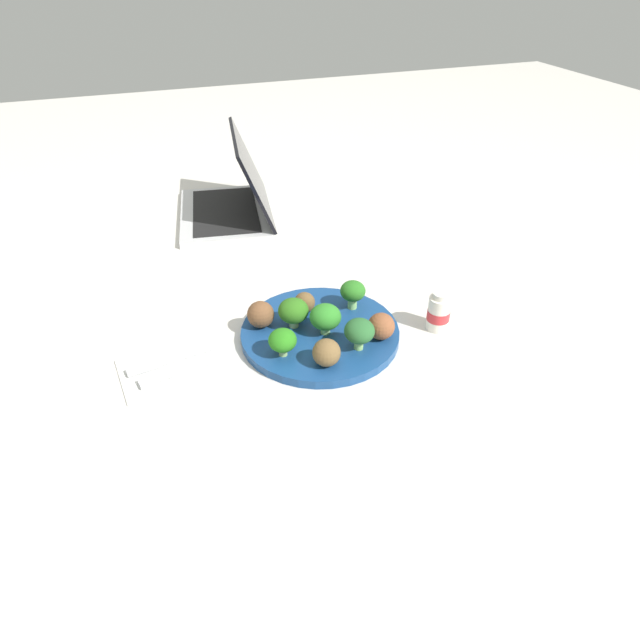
% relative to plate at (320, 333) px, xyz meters
% --- Properties ---
extents(ground_plane, '(4.00, 4.00, 0.00)m').
position_rel_plate_xyz_m(ground_plane, '(0.00, 0.00, -0.01)').
color(ground_plane, silver).
extents(plate, '(0.28, 0.28, 0.02)m').
position_rel_plate_xyz_m(plate, '(0.00, 0.00, 0.00)').
color(plate, navy).
rests_on(plate, ground_plane).
extents(broccoli_floret_front_left, '(0.05, 0.05, 0.06)m').
position_rel_plate_xyz_m(broccoli_floret_front_left, '(-0.04, 0.07, 0.04)').
color(broccoli_floret_front_left, '#94CD6E').
rests_on(broccoli_floret_front_left, plate).
extents(broccoli_floret_front_right, '(0.05, 0.05, 0.06)m').
position_rel_plate_xyz_m(broccoli_floret_front_right, '(-0.01, 0.01, 0.04)').
color(broccoli_floret_front_right, '#8FCB7B').
rests_on(broccoli_floret_front_right, plate).
extents(broccoli_floret_far_rim, '(0.05, 0.05, 0.05)m').
position_rel_plate_xyz_m(broccoli_floret_far_rim, '(0.04, -0.02, 0.04)').
color(broccoli_floret_far_rim, '#9DBF79').
rests_on(broccoli_floret_far_rim, plate).
extents(broccoli_floret_mid_right, '(0.05, 0.05, 0.06)m').
position_rel_plate_xyz_m(broccoli_floret_mid_right, '(-0.08, -0.04, 0.04)').
color(broccoli_floret_mid_right, '#92CE72').
rests_on(broccoli_floret_mid_right, plate).
extents(broccoli_floret_back_left, '(0.05, 0.05, 0.05)m').
position_rel_plate_xyz_m(broccoli_floret_back_left, '(0.08, 0.05, 0.04)').
color(broccoli_floret_back_left, '#9DC270').
rests_on(broccoli_floret_back_left, plate).
extents(meatball_back_right, '(0.05, 0.05, 0.05)m').
position_rel_plate_xyz_m(meatball_back_right, '(0.02, 0.09, 0.03)').
color(meatball_back_right, brown).
rests_on(meatball_back_right, plate).
extents(meatball_near_rim, '(0.05, 0.05, 0.05)m').
position_rel_plate_xyz_m(meatball_near_rim, '(-0.09, 0.06, 0.03)').
color(meatball_near_rim, brown).
rests_on(meatball_near_rim, plate).
extents(meatball_mid_left, '(0.04, 0.04, 0.04)m').
position_rel_plate_xyz_m(meatball_mid_left, '(0.01, -0.06, 0.03)').
color(meatball_mid_left, brown).
rests_on(meatball_mid_left, plate).
extents(meatball_far_rim, '(0.05, 0.05, 0.05)m').
position_rel_plate_xyz_m(meatball_far_rim, '(0.09, -0.05, 0.03)').
color(meatball_far_rim, brown).
rests_on(meatball_far_rim, plate).
extents(napkin, '(0.18, 0.14, 0.01)m').
position_rel_plate_xyz_m(napkin, '(0.26, 0.00, -0.01)').
color(napkin, white).
rests_on(napkin, ground_plane).
extents(fork, '(0.12, 0.04, 0.01)m').
position_rel_plate_xyz_m(fork, '(0.26, 0.02, -0.00)').
color(fork, silver).
rests_on(fork, napkin).
extents(knife, '(0.15, 0.04, 0.01)m').
position_rel_plate_xyz_m(knife, '(0.27, -0.01, -0.00)').
color(knife, silver).
rests_on(knife, napkin).
extents(yogurt_bottle, '(0.04, 0.04, 0.07)m').
position_rel_plate_xyz_m(yogurt_bottle, '(-0.21, 0.05, 0.03)').
color(yogurt_bottle, white).
rests_on(yogurt_bottle, ground_plane).
extents(laptop, '(0.27, 0.35, 0.20)m').
position_rel_plate_xyz_m(laptop, '(0.03, -0.55, 0.03)').
color(laptop, silver).
rests_on(laptop, ground_plane).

